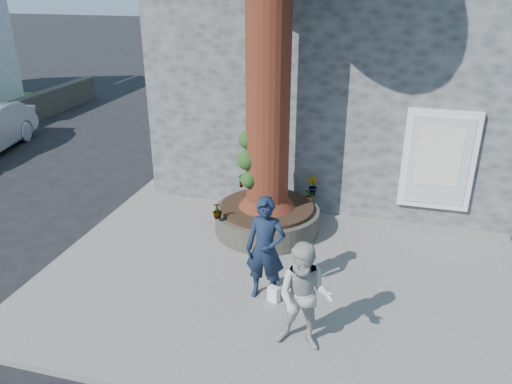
# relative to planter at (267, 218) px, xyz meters

# --- Properties ---
(ground) EXTENTS (120.00, 120.00, 0.00)m
(ground) POSITION_rel_planter_xyz_m (-0.80, -2.00, -0.41)
(ground) COLOR black
(ground) RESTS_ON ground
(pavement) EXTENTS (9.00, 8.00, 0.12)m
(pavement) POSITION_rel_planter_xyz_m (0.70, -1.00, -0.35)
(pavement) COLOR slate
(pavement) RESTS_ON ground
(yellow_line) EXTENTS (0.10, 30.00, 0.01)m
(yellow_line) POSITION_rel_planter_xyz_m (-3.85, -1.00, -0.41)
(yellow_line) COLOR yellow
(yellow_line) RESTS_ON ground
(stone_shop) EXTENTS (10.30, 8.30, 6.30)m
(stone_shop) POSITION_rel_planter_xyz_m (1.70, 5.20, 2.75)
(stone_shop) COLOR #474A4C
(stone_shop) RESTS_ON ground
(planter) EXTENTS (2.30, 2.30, 0.60)m
(planter) POSITION_rel_planter_xyz_m (0.00, 0.00, 0.00)
(planter) COLOR black
(planter) RESTS_ON pavement
(man) EXTENTS (0.70, 0.47, 1.90)m
(man) POSITION_rel_planter_xyz_m (0.57, -2.42, 0.66)
(man) COLOR #121D33
(man) RESTS_ON pavement
(woman) EXTENTS (0.88, 0.69, 1.77)m
(woman) POSITION_rel_planter_xyz_m (1.45, -3.54, 0.59)
(woman) COLOR #B2B1AA
(woman) RESTS_ON pavement
(shopping_bag) EXTENTS (0.23, 0.19, 0.28)m
(shopping_bag) POSITION_rel_planter_xyz_m (0.76, -2.54, -0.15)
(shopping_bag) COLOR white
(shopping_bag) RESTS_ON pavement
(plant_a) EXTENTS (0.21, 0.19, 0.33)m
(plant_a) POSITION_rel_planter_xyz_m (-0.85, 0.85, 0.47)
(plant_a) COLOR gray
(plant_a) RESTS_ON planter
(plant_b) EXTENTS (0.33, 0.33, 0.43)m
(plant_b) POSITION_rel_planter_xyz_m (0.85, 0.85, 0.52)
(plant_b) COLOR gray
(plant_b) RESTS_ON planter
(plant_c) EXTENTS (0.25, 0.25, 0.34)m
(plant_c) POSITION_rel_planter_xyz_m (-0.85, -0.85, 0.48)
(plant_c) COLOR gray
(plant_c) RESTS_ON planter
(plant_d) EXTENTS (0.26, 0.28, 0.26)m
(plant_d) POSITION_rel_planter_xyz_m (0.85, 0.49, 0.44)
(plant_d) COLOR gray
(plant_d) RESTS_ON planter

